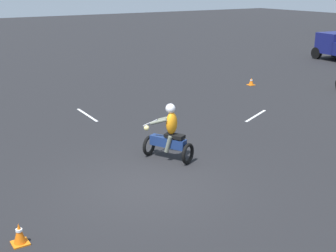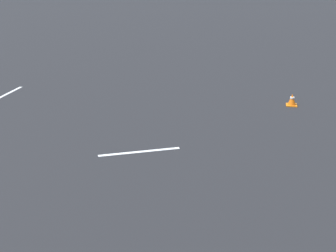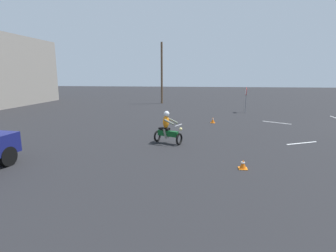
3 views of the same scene
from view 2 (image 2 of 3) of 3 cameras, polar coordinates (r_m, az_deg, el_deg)
The scene contains 3 objects.
traffic_cone_near_right at distance 14.40m, azimuth 14.88°, elevation 3.08°, with size 0.32×0.32×0.36m.
lane_stripe_nw at distance 10.75m, azimuth -3.49°, elevation -3.15°, with size 0.10×1.90×0.01m, color silver.
lane_stripe_w at distance 15.88m, azimuth -19.30°, elevation 3.57°, with size 0.10×2.05×0.01m, color silver.
Camera 2 is at (6.19, 9.26, 4.29)m, focal length 50.00 mm.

